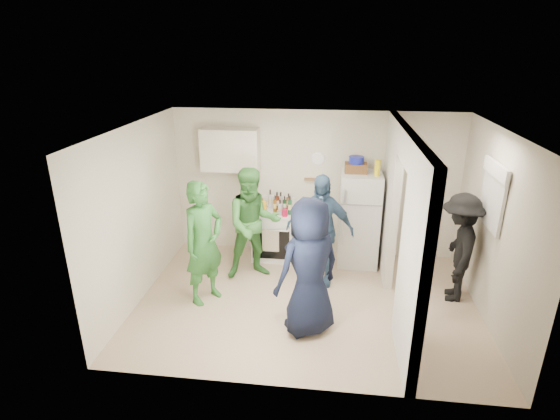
# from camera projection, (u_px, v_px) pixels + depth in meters

# --- Properties ---
(floor) EXTENTS (4.80, 4.80, 0.00)m
(floor) POSITION_uv_depth(u_px,v_px,m) (306.00, 302.00, 6.30)
(floor) COLOR tan
(floor) RESTS_ON ground
(wall_back) EXTENTS (4.80, 0.00, 4.80)m
(wall_back) POSITION_uv_depth(u_px,v_px,m) (315.00, 184.00, 7.43)
(wall_back) COLOR silver
(wall_back) RESTS_ON floor
(wall_front) EXTENTS (4.80, 0.00, 4.80)m
(wall_front) POSITION_uv_depth(u_px,v_px,m) (298.00, 287.00, 4.28)
(wall_front) COLOR silver
(wall_front) RESTS_ON floor
(wall_left) EXTENTS (0.00, 3.40, 3.40)m
(wall_left) POSITION_uv_depth(u_px,v_px,m) (138.00, 214.00, 6.13)
(wall_left) COLOR silver
(wall_left) RESTS_ON floor
(wall_right) EXTENTS (0.00, 3.40, 3.40)m
(wall_right) POSITION_uv_depth(u_px,v_px,m) (496.00, 231.00, 5.58)
(wall_right) COLOR silver
(wall_right) RESTS_ON floor
(ceiling) EXTENTS (4.80, 4.80, 0.00)m
(ceiling) POSITION_uv_depth(u_px,v_px,m) (311.00, 129.00, 5.41)
(ceiling) COLOR white
(ceiling) RESTS_ON wall_back
(partition_pier_back) EXTENTS (0.12, 1.20, 2.50)m
(partition_pier_back) POSITION_uv_depth(u_px,v_px,m) (390.00, 199.00, 6.74)
(partition_pier_back) COLOR silver
(partition_pier_back) RESTS_ON floor
(partition_pier_front) EXTENTS (0.12, 1.20, 2.50)m
(partition_pier_front) POSITION_uv_depth(u_px,v_px,m) (414.00, 266.00, 4.70)
(partition_pier_front) COLOR silver
(partition_pier_front) RESTS_ON floor
(partition_header) EXTENTS (0.12, 1.00, 0.40)m
(partition_header) POSITION_uv_depth(u_px,v_px,m) (408.00, 147.00, 5.35)
(partition_header) COLOR silver
(partition_header) RESTS_ON partition_pier_back
(stove) EXTENTS (0.71, 0.59, 0.85)m
(stove) POSITION_uv_depth(u_px,v_px,m) (273.00, 234.00, 7.50)
(stove) COLOR white
(stove) RESTS_ON floor
(upper_cabinet) EXTENTS (0.95, 0.34, 0.70)m
(upper_cabinet) POSITION_uv_depth(u_px,v_px,m) (230.00, 150.00, 7.21)
(upper_cabinet) COLOR silver
(upper_cabinet) RESTS_ON wall_back
(fridge) EXTENTS (0.65, 0.63, 1.57)m
(fridge) POSITION_uv_depth(u_px,v_px,m) (359.00, 219.00, 7.18)
(fridge) COLOR silver
(fridge) RESTS_ON floor
(wicker_basket) EXTENTS (0.35, 0.25, 0.15)m
(wicker_basket) POSITION_uv_depth(u_px,v_px,m) (356.00, 168.00, 6.93)
(wicker_basket) COLOR brown
(wicker_basket) RESTS_ON fridge
(blue_bowl) EXTENTS (0.24, 0.24, 0.11)m
(blue_bowl) POSITION_uv_depth(u_px,v_px,m) (356.00, 160.00, 6.88)
(blue_bowl) COLOR #161F9C
(blue_bowl) RESTS_ON wicker_basket
(yellow_cup_stack_top) EXTENTS (0.09, 0.09, 0.25)m
(yellow_cup_stack_top) POSITION_uv_depth(u_px,v_px,m) (377.00, 168.00, 6.74)
(yellow_cup_stack_top) COLOR yellow
(yellow_cup_stack_top) RESTS_ON fridge
(wall_clock) EXTENTS (0.22, 0.02, 0.22)m
(wall_clock) POSITION_uv_depth(u_px,v_px,m) (318.00, 159.00, 7.25)
(wall_clock) COLOR white
(wall_clock) RESTS_ON wall_back
(spice_shelf) EXTENTS (0.35, 0.08, 0.03)m
(spice_shelf) POSITION_uv_depth(u_px,v_px,m) (315.00, 179.00, 7.35)
(spice_shelf) COLOR olive
(spice_shelf) RESTS_ON wall_back
(nook_window) EXTENTS (0.03, 0.70, 0.80)m
(nook_window) POSITION_uv_depth(u_px,v_px,m) (494.00, 196.00, 5.63)
(nook_window) COLOR black
(nook_window) RESTS_ON wall_right
(nook_window_frame) EXTENTS (0.04, 0.76, 0.86)m
(nook_window_frame) POSITION_uv_depth(u_px,v_px,m) (493.00, 196.00, 5.63)
(nook_window_frame) COLOR white
(nook_window_frame) RESTS_ON wall_right
(nook_valance) EXTENTS (0.04, 0.82, 0.18)m
(nook_valance) POSITION_uv_depth(u_px,v_px,m) (496.00, 170.00, 5.51)
(nook_valance) COLOR white
(nook_valance) RESTS_ON wall_right
(yellow_cup_stack_stove) EXTENTS (0.09, 0.09, 0.25)m
(yellow_cup_stack_stove) POSITION_uv_depth(u_px,v_px,m) (264.00, 209.00, 7.11)
(yellow_cup_stack_stove) COLOR #FCB215
(yellow_cup_stack_stove) RESTS_ON stove
(red_cup) EXTENTS (0.09, 0.09, 0.12)m
(red_cup) POSITION_uv_depth(u_px,v_px,m) (285.00, 213.00, 7.11)
(red_cup) COLOR #B50C34
(red_cup) RESTS_ON stove
(person_green_left) EXTENTS (0.72, 0.78, 1.79)m
(person_green_left) POSITION_uv_depth(u_px,v_px,m) (204.00, 243.00, 6.07)
(person_green_left) COLOR #327D37
(person_green_left) RESTS_ON floor
(person_green_center) EXTENTS (1.04, 0.93, 1.78)m
(person_green_center) POSITION_uv_depth(u_px,v_px,m) (253.00, 224.00, 6.73)
(person_green_center) COLOR #438B3D
(person_green_center) RESTS_ON floor
(person_denim) EXTENTS (1.05, 0.51, 1.74)m
(person_denim) POSITION_uv_depth(u_px,v_px,m) (320.00, 230.00, 6.55)
(person_denim) COLOR #3C5D84
(person_denim) RESTS_ON floor
(person_navy) EXTENTS (1.05, 0.98, 1.80)m
(person_navy) POSITION_uv_depth(u_px,v_px,m) (309.00, 268.00, 5.38)
(person_navy) COLOR black
(person_navy) RESTS_ON floor
(person_nook) EXTENTS (0.78, 1.12, 1.60)m
(person_nook) POSITION_uv_depth(u_px,v_px,m) (458.00, 248.00, 6.14)
(person_nook) COLOR black
(person_nook) RESTS_ON floor
(bottle_a) EXTENTS (0.06, 0.06, 0.27)m
(bottle_a) POSITION_uv_depth(u_px,v_px,m) (258.00, 201.00, 7.42)
(bottle_a) COLOR olive
(bottle_a) RESTS_ON stove
(bottle_b) EXTENTS (0.06, 0.06, 0.29)m
(bottle_b) POSITION_uv_depth(u_px,v_px,m) (261.00, 204.00, 7.24)
(bottle_b) COLOR #224F1A
(bottle_b) RESTS_ON stove
(bottle_c) EXTENTS (0.07, 0.07, 0.32)m
(bottle_c) POSITION_uv_depth(u_px,v_px,m) (270.00, 199.00, 7.45)
(bottle_c) COLOR silver
(bottle_c) RESTS_ON stove
(bottle_d) EXTENTS (0.06, 0.06, 0.30)m
(bottle_d) POSITION_uv_depth(u_px,v_px,m) (275.00, 204.00, 7.24)
(bottle_d) COLOR brown
(bottle_d) RESTS_ON stove
(bottle_e) EXTENTS (0.08, 0.08, 0.28)m
(bottle_e) POSITION_uv_depth(u_px,v_px,m) (281.00, 200.00, 7.45)
(bottle_e) COLOR #A1ADB3
(bottle_e) RESTS_ON stove
(bottle_f) EXTENTS (0.06, 0.06, 0.27)m
(bottle_f) POSITION_uv_depth(u_px,v_px,m) (285.00, 204.00, 7.29)
(bottle_f) COLOR #153A1E
(bottle_f) RESTS_ON stove
(bottle_g) EXTENTS (0.08, 0.08, 0.27)m
(bottle_g) POSITION_uv_depth(u_px,v_px,m) (288.00, 201.00, 7.42)
(bottle_g) COLOR brown
(bottle_g) RESTS_ON stove
(bottle_h) EXTENTS (0.08, 0.08, 0.33)m
(bottle_h) POSITION_uv_depth(u_px,v_px,m) (254.00, 204.00, 7.22)
(bottle_h) COLOR #A0A5AC
(bottle_h) RESTS_ON stove
(bottle_i) EXTENTS (0.08, 0.08, 0.31)m
(bottle_i) POSITION_uv_depth(u_px,v_px,m) (277.00, 201.00, 7.38)
(bottle_i) COLOR #49190C
(bottle_i) RESTS_ON stove
(bottle_j) EXTENTS (0.06, 0.06, 0.33)m
(bottle_j) POSITION_uv_depth(u_px,v_px,m) (290.00, 205.00, 7.16)
(bottle_j) COLOR #194A2B
(bottle_j) RESTS_ON stove
(bottle_k) EXTENTS (0.07, 0.07, 0.27)m
(bottle_k) POSITION_uv_depth(u_px,v_px,m) (261.00, 203.00, 7.34)
(bottle_k) COLOR #9E6224
(bottle_k) RESTS_ON stove
(bottle_l) EXTENTS (0.08, 0.08, 0.26)m
(bottle_l) POSITION_uv_depth(u_px,v_px,m) (280.00, 207.00, 7.15)
(bottle_l) COLOR #A2A9B2
(bottle_l) RESTS_ON stove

